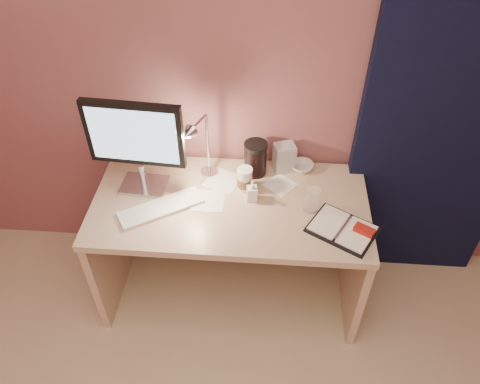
# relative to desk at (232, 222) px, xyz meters

# --- Properties ---
(room) EXTENTS (3.50, 3.50, 3.50)m
(room) POSITION_rel_desk_xyz_m (0.95, 0.24, 0.63)
(room) COLOR #C6B28E
(room) RESTS_ON ground
(desk) EXTENTS (1.40, 0.70, 0.73)m
(desk) POSITION_rel_desk_xyz_m (0.00, 0.00, 0.00)
(desk) COLOR tan
(desk) RESTS_ON ground
(monitor) EXTENTS (0.48, 0.19, 0.51)m
(monitor) POSITION_rel_desk_xyz_m (-0.46, 0.01, 0.53)
(monitor) COLOR silver
(monitor) RESTS_ON desk
(keyboard) EXTENTS (0.42, 0.33, 0.02)m
(keyboard) POSITION_rel_desk_xyz_m (-0.34, -0.15, 0.23)
(keyboard) COLOR white
(keyboard) RESTS_ON desk
(planner) EXTENTS (0.37, 0.35, 0.05)m
(planner) POSITION_rel_desk_xyz_m (0.56, -0.23, 0.24)
(planner) COLOR black
(planner) RESTS_ON desk
(paper_a) EXTENTS (0.16, 0.16, 0.00)m
(paper_a) POSITION_rel_desk_xyz_m (-0.11, -0.07, 0.23)
(paper_a) COLOR white
(paper_a) RESTS_ON desk
(paper_b) EXTENTS (0.22, 0.22, 0.00)m
(paper_b) POSITION_rel_desk_xyz_m (-0.05, 0.08, 0.23)
(paper_b) COLOR white
(paper_b) RESTS_ON desk
(paper_c) EXTENTS (0.19, 0.19, 0.00)m
(paper_c) POSITION_rel_desk_xyz_m (0.25, 0.08, 0.23)
(paper_c) COLOR white
(paper_c) RESTS_ON desk
(coffee_cup) EXTENTS (0.08, 0.08, 0.13)m
(coffee_cup) POSITION_rel_desk_xyz_m (0.07, 0.03, 0.29)
(coffee_cup) COLOR white
(coffee_cup) RESTS_ON desk
(clear_cup) EXTENTS (0.07, 0.07, 0.13)m
(clear_cup) POSITION_rel_desk_xyz_m (0.40, -0.09, 0.29)
(clear_cup) COLOR white
(clear_cup) RESTS_ON desk
(bowl) EXTENTS (0.12, 0.12, 0.04)m
(bowl) POSITION_rel_desk_xyz_m (0.37, 0.21, 0.25)
(bowl) COLOR silver
(bowl) RESTS_ON desk
(lotion_bottle) EXTENTS (0.06, 0.06, 0.11)m
(lotion_bottle) POSITION_rel_desk_xyz_m (0.11, -0.04, 0.28)
(lotion_bottle) COLOR white
(lotion_bottle) RESTS_ON desk
(dark_jar) EXTENTS (0.12, 0.12, 0.17)m
(dark_jar) POSITION_rel_desk_xyz_m (0.11, 0.17, 0.31)
(dark_jar) COLOR black
(dark_jar) RESTS_ON desk
(product_box) EXTENTS (0.13, 0.11, 0.16)m
(product_box) POSITION_rel_desk_xyz_m (0.27, 0.21, 0.31)
(product_box) COLOR #B1B2AD
(product_box) RESTS_ON desk
(desk_lamp) EXTENTS (0.16, 0.24, 0.40)m
(desk_lamp) POSITION_rel_desk_xyz_m (-0.09, 0.05, 0.48)
(desk_lamp) COLOR silver
(desk_lamp) RESTS_ON desk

